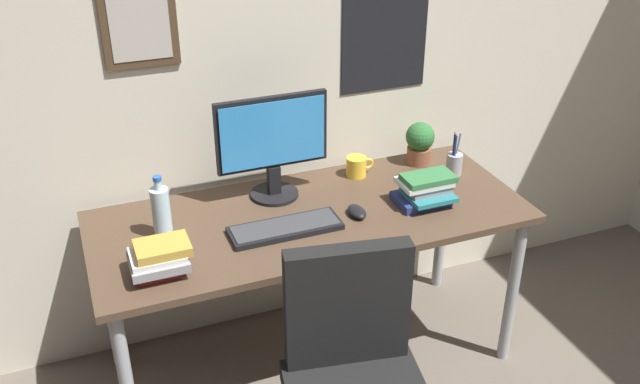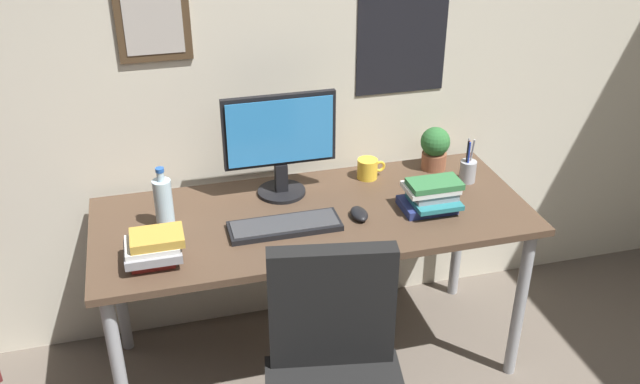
{
  "view_description": "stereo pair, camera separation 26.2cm",
  "coord_description": "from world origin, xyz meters",
  "px_view_note": "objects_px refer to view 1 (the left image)",
  "views": [
    {
      "loc": [
        -0.89,
        -0.53,
        2.16
      ],
      "look_at": [
        -0.05,
        1.61,
        0.9
      ],
      "focal_mm": 39.28,
      "sensor_mm": 36.0,
      "label": 1
    },
    {
      "loc": [
        -0.64,
        -0.61,
        2.16
      ],
      "look_at": [
        -0.05,
        1.61,
        0.9
      ],
      "focal_mm": 39.28,
      "sensor_mm": 36.0,
      "label": 2
    }
  ],
  "objects_px": {
    "monitor": "(272,143)",
    "water_bottle": "(161,212)",
    "book_stack_left": "(425,190)",
    "potted_plant": "(420,142)",
    "office_chair": "(355,375)",
    "book_stack_right": "(159,258)",
    "pen_cup": "(454,163)",
    "computer_mouse": "(357,212)",
    "coffee_mug_near": "(357,166)",
    "keyboard": "(285,228)"
  },
  "relations": [
    {
      "from": "monitor",
      "to": "water_bottle",
      "type": "xyz_separation_m",
      "value": [
        -0.48,
        -0.15,
        -0.13
      ]
    },
    {
      "from": "water_bottle",
      "to": "book_stack_left",
      "type": "xyz_separation_m",
      "value": [
        1.03,
        -0.13,
        -0.05
      ]
    },
    {
      "from": "potted_plant",
      "to": "monitor",
      "type": "bearing_deg",
      "value": -175.81
    },
    {
      "from": "water_bottle",
      "to": "office_chair",
      "type": "bearing_deg",
      "value": -56.86
    },
    {
      "from": "book_stack_right",
      "to": "monitor",
      "type": "bearing_deg",
      "value": 35.67
    },
    {
      "from": "office_chair",
      "to": "pen_cup",
      "type": "height_order",
      "value": "pen_cup"
    },
    {
      "from": "pen_cup",
      "to": "book_stack_left",
      "type": "relative_size",
      "value": 0.88
    },
    {
      "from": "computer_mouse",
      "to": "coffee_mug_near",
      "type": "relative_size",
      "value": 0.87
    },
    {
      "from": "monitor",
      "to": "computer_mouse",
      "type": "distance_m",
      "value": 0.44
    },
    {
      "from": "book_stack_left",
      "to": "potted_plant",
      "type": "bearing_deg",
      "value": 65.29
    },
    {
      "from": "water_bottle",
      "to": "pen_cup",
      "type": "xyz_separation_m",
      "value": [
        1.28,
        0.05,
        -0.05
      ]
    },
    {
      "from": "office_chair",
      "to": "water_bottle",
      "type": "height_order",
      "value": "water_bottle"
    },
    {
      "from": "keyboard",
      "to": "book_stack_right",
      "type": "bearing_deg",
      "value": -167.94
    },
    {
      "from": "office_chair",
      "to": "computer_mouse",
      "type": "relative_size",
      "value": 8.64
    },
    {
      "from": "computer_mouse",
      "to": "pen_cup",
      "type": "bearing_deg",
      "value": 17.86
    },
    {
      "from": "coffee_mug_near",
      "to": "potted_plant",
      "type": "relative_size",
      "value": 0.65
    },
    {
      "from": "water_bottle",
      "to": "pen_cup",
      "type": "distance_m",
      "value": 1.28
    },
    {
      "from": "office_chair",
      "to": "computer_mouse",
      "type": "height_order",
      "value": "office_chair"
    },
    {
      "from": "monitor",
      "to": "pen_cup",
      "type": "bearing_deg",
      "value": -7.34
    },
    {
      "from": "coffee_mug_near",
      "to": "office_chair",
      "type": "bearing_deg",
      "value": -114.04
    },
    {
      "from": "pen_cup",
      "to": "book_stack_left",
      "type": "height_order",
      "value": "pen_cup"
    },
    {
      "from": "pen_cup",
      "to": "water_bottle",
      "type": "bearing_deg",
      "value": -177.84
    },
    {
      "from": "coffee_mug_near",
      "to": "book_stack_right",
      "type": "bearing_deg",
      "value": -155.42
    },
    {
      "from": "office_chair",
      "to": "keyboard",
      "type": "xyz_separation_m",
      "value": [
        -0.03,
        0.59,
        0.24
      ]
    },
    {
      "from": "monitor",
      "to": "potted_plant",
      "type": "xyz_separation_m",
      "value": [
        0.7,
        0.05,
        -0.13
      ]
    },
    {
      "from": "monitor",
      "to": "potted_plant",
      "type": "distance_m",
      "value": 0.72
    },
    {
      "from": "potted_plant",
      "to": "book_stack_right",
      "type": "xyz_separation_m",
      "value": [
        -1.24,
        -0.44,
        -0.04
      ]
    },
    {
      "from": "water_bottle",
      "to": "book_stack_right",
      "type": "bearing_deg",
      "value": -103.04
    },
    {
      "from": "book_stack_right",
      "to": "pen_cup",
      "type": "bearing_deg",
      "value": 12.04
    },
    {
      "from": "book_stack_right",
      "to": "office_chair",
      "type": "bearing_deg",
      "value": -42.67
    },
    {
      "from": "coffee_mug_near",
      "to": "book_stack_left",
      "type": "bearing_deg",
      "value": -63.99
    },
    {
      "from": "office_chair",
      "to": "book_stack_left",
      "type": "xyz_separation_m",
      "value": [
        0.56,
        0.59,
        0.29
      ]
    },
    {
      "from": "book_stack_right",
      "to": "keyboard",
      "type": "bearing_deg",
      "value": 12.06
    },
    {
      "from": "office_chair",
      "to": "book_stack_right",
      "type": "bearing_deg",
      "value": 137.33
    },
    {
      "from": "computer_mouse",
      "to": "book_stack_right",
      "type": "relative_size",
      "value": 0.53
    },
    {
      "from": "keyboard",
      "to": "book_stack_left",
      "type": "xyz_separation_m",
      "value": [
        0.6,
        -0.0,
        0.05
      ]
    },
    {
      "from": "monitor",
      "to": "coffee_mug_near",
      "type": "xyz_separation_m",
      "value": [
        0.39,
        0.04,
        -0.2
      ]
    },
    {
      "from": "water_bottle",
      "to": "book_stack_right",
      "type": "height_order",
      "value": "water_bottle"
    },
    {
      "from": "pen_cup",
      "to": "monitor",
      "type": "bearing_deg",
      "value": 172.66
    },
    {
      "from": "monitor",
      "to": "book_stack_right",
      "type": "height_order",
      "value": "monitor"
    },
    {
      "from": "pen_cup",
      "to": "potted_plant",
      "type": "bearing_deg",
      "value": 120.57
    },
    {
      "from": "book_stack_right",
      "to": "coffee_mug_near",
      "type": "bearing_deg",
      "value": 24.58
    },
    {
      "from": "water_bottle",
      "to": "potted_plant",
      "type": "bearing_deg",
      "value": 9.66
    },
    {
      "from": "keyboard",
      "to": "computer_mouse",
      "type": "bearing_deg",
      "value": 0.89
    },
    {
      "from": "pen_cup",
      "to": "computer_mouse",
      "type": "bearing_deg",
      "value": -162.14
    },
    {
      "from": "potted_plant",
      "to": "book_stack_right",
      "type": "distance_m",
      "value": 1.32
    },
    {
      "from": "computer_mouse",
      "to": "pen_cup",
      "type": "height_order",
      "value": "pen_cup"
    },
    {
      "from": "office_chair",
      "to": "water_bottle",
      "type": "xyz_separation_m",
      "value": [
        -0.47,
        0.72,
        0.33
      ]
    },
    {
      "from": "keyboard",
      "to": "book_stack_left",
      "type": "bearing_deg",
      "value": -0.19
    },
    {
      "from": "book_stack_left",
      "to": "keyboard",
      "type": "bearing_deg",
      "value": 179.81
    }
  ]
}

